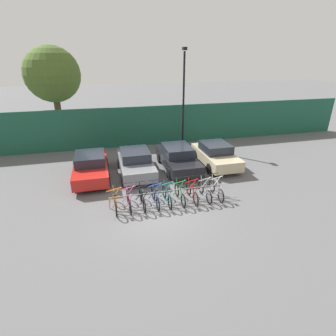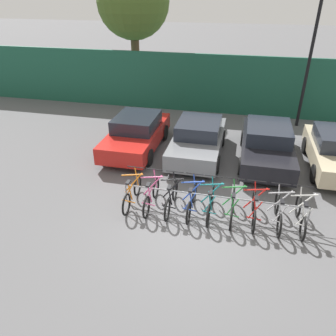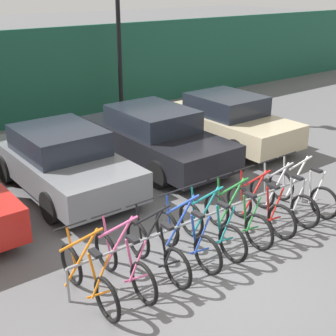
{
  "view_description": "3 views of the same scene",
  "coord_description": "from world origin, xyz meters",
  "px_view_note": "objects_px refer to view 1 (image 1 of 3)",
  "views": [
    {
      "loc": [
        -2.09,
        -9.76,
        6.28
      ],
      "look_at": [
        1.05,
        2.53,
        0.9
      ],
      "focal_mm": 28.0,
      "sensor_mm": 36.0,
      "label": 1
    },
    {
      "loc": [
        1.05,
        -7.25,
        5.79
      ],
      "look_at": [
        -0.93,
        1.26,
        0.97
      ],
      "focal_mm": 35.0,
      "sensor_mm": 36.0,
      "label": 2
    },
    {
      "loc": [
        -4.35,
        -4.57,
        4.31
      ],
      "look_at": [
        0.74,
        2.06,
        0.94
      ],
      "focal_mm": 50.0,
      "sensor_mm": 36.0,
      "label": 3
    }
  ],
  "objects_px": {
    "bike_rack": "(167,192)",
    "car_black": "(178,158)",
    "bicycle_white": "(216,190)",
    "car_grey": "(136,162)",
    "car_red": "(91,166)",
    "bicycle_green": "(180,194)",
    "bicycle_black": "(142,199)",
    "car_beige": "(216,155)",
    "bicycle_teal": "(167,196)",
    "lamp_post": "(184,95)",
    "tree_behind_hoarding": "(52,75)",
    "bicycle_red": "(192,193)",
    "bicycle_blue": "(155,197)",
    "bicycle_silver": "(205,191)",
    "bicycle_orange": "(115,202)",
    "bicycle_pink": "(129,201)"
  },
  "relations": [
    {
      "from": "bicycle_silver",
      "to": "car_grey",
      "type": "height_order",
      "value": "car_grey"
    },
    {
      "from": "bicycle_pink",
      "to": "bicycle_white",
      "type": "relative_size",
      "value": 1.0
    },
    {
      "from": "bicycle_orange",
      "to": "bicycle_red",
      "type": "xyz_separation_m",
      "value": [
        3.57,
        0.0,
        0.0
      ]
    },
    {
      "from": "bicycle_red",
      "to": "bicycle_teal",
      "type": "bearing_deg",
      "value": 179.78
    },
    {
      "from": "bicycle_blue",
      "to": "car_red",
      "type": "height_order",
      "value": "car_red"
    },
    {
      "from": "car_red",
      "to": "car_beige",
      "type": "height_order",
      "value": "same"
    },
    {
      "from": "bike_rack",
      "to": "car_grey",
      "type": "bearing_deg",
      "value": 105.14
    },
    {
      "from": "bike_rack",
      "to": "bicycle_green",
      "type": "bearing_deg",
      "value": -14.55
    },
    {
      "from": "bicycle_teal",
      "to": "car_black",
      "type": "distance_m",
      "value": 4.24
    },
    {
      "from": "bicycle_silver",
      "to": "tree_behind_hoarding",
      "type": "xyz_separation_m",
      "value": [
        -7.52,
        10.77,
        4.73
      ]
    },
    {
      "from": "bicycle_orange",
      "to": "car_red",
      "type": "relative_size",
      "value": 0.4
    },
    {
      "from": "bicycle_black",
      "to": "car_black",
      "type": "relative_size",
      "value": 0.38
    },
    {
      "from": "bicycle_pink",
      "to": "bicycle_white",
      "type": "xyz_separation_m",
      "value": [
        4.21,
        0.0,
        0.0
      ]
    },
    {
      "from": "bicycle_black",
      "to": "car_red",
      "type": "xyz_separation_m",
      "value": [
        -2.27,
        3.76,
        0.31
      ]
    },
    {
      "from": "car_grey",
      "to": "bicycle_white",
      "type": "bearing_deg",
      "value": -47.98
    },
    {
      "from": "bicycle_green",
      "to": "bicycle_silver",
      "type": "bearing_deg",
      "value": -2.39
    },
    {
      "from": "bicycle_orange",
      "to": "bike_rack",
      "type": "bearing_deg",
      "value": 6.54
    },
    {
      "from": "bicycle_blue",
      "to": "car_red",
      "type": "relative_size",
      "value": 0.4
    },
    {
      "from": "bicycle_green",
      "to": "car_red",
      "type": "xyz_separation_m",
      "value": [
        -4.03,
        3.76,
        0.31
      ]
    },
    {
      "from": "car_red",
      "to": "car_beige",
      "type": "bearing_deg",
      "value": 0.38
    },
    {
      "from": "bicycle_white",
      "to": "tree_behind_hoarding",
      "type": "bearing_deg",
      "value": 129.19
    },
    {
      "from": "bicycle_green",
      "to": "tree_behind_hoarding",
      "type": "distance_m",
      "value": 13.34
    },
    {
      "from": "bicycle_teal",
      "to": "tree_behind_hoarding",
      "type": "height_order",
      "value": "tree_behind_hoarding"
    },
    {
      "from": "bike_rack",
      "to": "car_black",
      "type": "distance_m",
      "value": 4.07
    },
    {
      "from": "bicycle_white",
      "to": "car_grey",
      "type": "distance_m",
      "value": 5.06
    },
    {
      "from": "bicycle_black",
      "to": "car_grey",
      "type": "relative_size",
      "value": 0.41
    },
    {
      "from": "bicycle_pink",
      "to": "bicycle_red",
      "type": "bearing_deg",
      "value": -3.28
    },
    {
      "from": "car_red",
      "to": "bicycle_blue",
      "type": "bearing_deg",
      "value": -52.65
    },
    {
      "from": "bicycle_teal",
      "to": "car_beige",
      "type": "relative_size",
      "value": 0.42
    },
    {
      "from": "tree_behind_hoarding",
      "to": "bicycle_orange",
      "type": "bearing_deg",
      "value": -72.97
    },
    {
      "from": "bike_rack",
      "to": "car_black",
      "type": "xyz_separation_m",
      "value": [
        1.59,
        3.74,
        0.19
      ]
    },
    {
      "from": "bicycle_blue",
      "to": "bicycle_teal",
      "type": "relative_size",
      "value": 1.0
    },
    {
      "from": "bicycle_teal",
      "to": "car_red",
      "type": "relative_size",
      "value": 0.4
    },
    {
      "from": "bicycle_blue",
      "to": "bicycle_white",
      "type": "relative_size",
      "value": 1.0
    },
    {
      "from": "bicycle_black",
      "to": "car_grey",
      "type": "xyz_separation_m",
      "value": [
        0.22,
        3.75,
        0.31
      ]
    },
    {
      "from": "car_grey",
      "to": "car_beige",
      "type": "relative_size",
      "value": 1.02
    },
    {
      "from": "bicycle_white",
      "to": "car_grey",
      "type": "bearing_deg",
      "value": 134.25
    },
    {
      "from": "bicycle_black",
      "to": "car_black",
      "type": "bearing_deg",
      "value": 57.25
    },
    {
      "from": "bike_rack",
      "to": "car_beige",
      "type": "xyz_separation_m",
      "value": [
        4.03,
        3.66,
        0.19
      ]
    },
    {
      "from": "bicycle_blue",
      "to": "car_beige",
      "type": "relative_size",
      "value": 0.42
    },
    {
      "from": "bicycle_red",
      "to": "bicycle_green",
      "type": "bearing_deg",
      "value": 179.78
    },
    {
      "from": "bicycle_teal",
      "to": "lamp_post",
      "type": "height_order",
      "value": "lamp_post"
    },
    {
      "from": "bicycle_white",
      "to": "car_red",
      "type": "bearing_deg",
      "value": 149.57
    },
    {
      "from": "bicycle_white",
      "to": "car_red",
      "type": "height_order",
      "value": "car_red"
    },
    {
      "from": "bicycle_teal",
      "to": "car_black",
      "type": "bearing_deg",
      "value": 66.11
    },
    {
      "from": "lamp_post",
      "to": "tree_behind_hoarding",
      "type": "distance_m",
      "value": 9.41
    },
    {
      "from": "bicycle_white",
      "to": "bicycle_orange",
      "type": "bearing_deg",
      "value": -177.78
    },
    {
      "from": "bicycle_silver",
      "to": "bicycle_white",
      "type": "height_order",
      "value": "same"
    },
    {
      "from": "car_red",
      "to": "bicycle_green",
      "type": "bearing_deg",
      "value": -42.98
    },
    {
      "from": "bicycle_teal",
      "to": "tree_behind_hoarding",
      "type": "distance_m",
      "value": 13.06
    }
  ]
}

